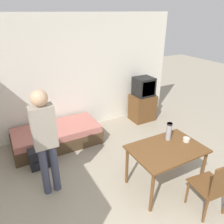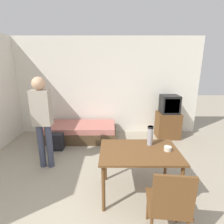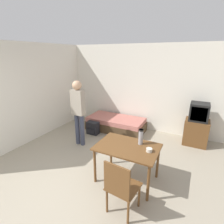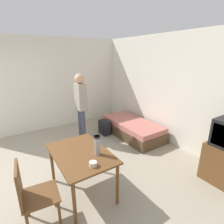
% 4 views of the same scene
% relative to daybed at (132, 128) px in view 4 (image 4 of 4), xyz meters
% --- Properties ---
extents(ground_plane, '(20.00, 20.00, 0.00)m').
position_rel_daybed_xyz_m(ground_plane, '(0.48, -3.14, -0.21)').
color(ground_plane, '#9E937F').
extents(wall_back, '(5.63, 0.06, 2.70)m').
position_rel_daybed_xyz_m(wall_back, '(0.48, 0.56, 1.14)').
color(wall_back, silver).
rests_on(wall_back, ground_plane).
extents(wall_left, '(0.06, 4.67, 2.70)m').
position_rel_daybed_xyz_m(wall_left, '(-1.87, -1.31, 1.14)').
color(wall_left, silver).
rests_on(wall_left, ground_plane).
extents(daybed, '(1.87, 0.89, 0.42)m').
position_rel_daybed_xyz_m(daybed, '(0.00, 0.00, 0.00)').
color(daybed, '#4C3823').
rests_on(daybed, ground_plane).
extents(dining_table, '(1.16, 0.80, 0.75)m').
position_rel_daybed_xyz_m(dining_table, '(1.25, -2.08, 0.45)').
color(dining_table, brown).
rests_on(dining_table, ground_plane).
extents(wooden_chair, '(0.50, 0.50, 0.95)m').
position_rel_daybed_xyz_m(wooden_chair, '(1.46, -2.87, 0.32)').
color(wooden_chair, brown).
rests_on(wooden_chair, ground_plane).
extents(person_standing, '(0.34, 0.24, 1.77)m').
position_rel_daybed_xyz_m(person_standing, '(-0.46, -1.32, 0.84)').
color(person_standing, '#3D4256').
rests_on(person_standing, ground_plane).
extents(thermos_flask, '(0.09, 0.09, 0.31)m').
position_rel_daybed_xyz_m(thermos_flask, '(1.44, -1.89, 0.70)').
color(thermos_flask, '#99999E').
rests_on(thermos_flask, dining_table).
extents(mate_bowl, '(0.11, 0.11, 0.06)m').
position_rel_daybed_xyz_m(mate_bowl, '(1.66, -2.08, 0.57)').
color(mate_bowl, beige).
rests_on(mate_bowl, dining_table).
extents(backpack, '(0.37, 0.25, 0.40)m').
position_rel_daybed_xyz_m(backpack, '(-0.50, -0.61, -0.01)').
color(backpack, black).
rests_on(backpack, ground_plane).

